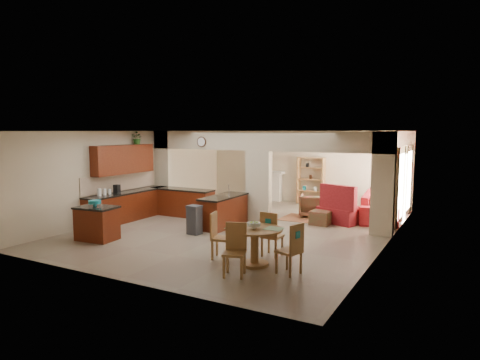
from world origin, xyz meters
The scene contains 39 objects.
floor centered at (0.00, 0.00, 0.00)m, with size 10.00×10.00×0.00m, color #786953.
ceiling centered at (0.00, 0.00, 2.80)m, with size 10.00×10.00×0.00m, color white.
wall_back centered at (0.00, 5.00, 1.40)m, with size 8.00×8.00×0.00m, color #C1AF8D.
wall_front centered at (0.00, -5.00, 1.40)m, with size 8.00×8.00×0.00m, color #C1AF8D.
wall_left centered at (-4.00, 0.00, 1.40)m, with size 10.00×10.00×0.00m, color #C1AF8D.
wall_right centered at (4.00, 0.00, 1.40)m, with size 10.00×10.00×0.00m, color #C1AF8D.
partition_left_pier centered at (-3.70, 1.00, 1.40)m, with size 0.60×0.25×2.80m, color #C1AF8D.
partition_center_pier centered at (0.00, 1.00, 1.10)m, with size 0.80×0.25×2.20m, color #C1AF8D.
partition_right_pier centered at (3.70, 1.00, 1.40)m, with size 0.60×0.25×2.80m, color #C1AF8D.
partition_header centered at (0.00, 1.00, 2.50)m, with size 8.00×0.25×0.60m, color #C1AF8D.
kitchen_counter centered at (-3.26, -0.25, 0.46)m, with size 2.52×3.29×1.48m.
upper_cabinets centered at (-3.82, -0.80, 1.92)m, with size 0.35×2.40×0.90m, color #3D1007.
peninsula centered at (-0.60, -0.11, 0.46)m, with size 0.70×1.85×0.91m.
wall_clock centered at (-2.00, 0.85, 2.45)m, with size 0.34×0.34×0.03m, color #442616.
rug centered at (1.20, 2.10, 0.01)m, with size 1.60×1.30×0.01m, color #975536.
fireplace centered at (-1.60, 4.83, 0.61)m, with size 1.60×0.35×1.20m.
shelving_unit centered at (0.35, 4.82, 0.90)m, with size 1.00×0.32×1.80m, color brown.
window_a centered at (3.97, 2.30, 1.20)m, with size 0.02×0.90×1.90m, color white.
window_b centered at (3.97, 4.00, 1.20)m, with size 0.02×0.90×1.90m, color white.
glazed_door centered at (3.97, 3.15, 1.05)m, with size 0.02×0.70×2.10m, color white.
drape_a_left centered at (3.93, 1.70, 1.20)m, with size 0.10×0.28×2.30m, color #3C1B18.
drape_a_right centered at (3.93, 2.90, 1.20)m, with size 0.10×0.28×2.30m, color #3C1B18.
drape_b_left centered at (3.93, 3.40, 1.20)m, with size 0.10×0.28×2.30m, color #3C1B18.
drape_b_right centered at (3.93, 4.60, 1.20)m, with size 0.10×0.28×2.30m, color #3C1B18.
ceiling_fan centered at (1.50, 3.00, 2.56)m, with size 1.00×1.00×0.10m, color white.
kitchen_island centered at (-2.65, -3.04, 0.44)m, with size 1.08×0.82×0.87m.
teal_bowl centered at (-2.74, -3.01, 0.95)m, with size 0.32×0.32×0.15m, color teal.
trash_can centered at (-0.80, -1.32, 0.36)m, with size 0.34×0.29×0.73m, color #2C2C2E.
dining_table centered at (1.87, -2.96, 0.52)m, with size 1.16×1.16×0.79m.
fruit_bowl centered at (1.86, -2.99, 0.87)m, with size 0.27×0.27×0.15m, color #80B426.
sofa centered at (3.30, 3.26, 0.42)m, with size 1.11×2.85×0.83m, color maroon.
chaise centered at (2.30, 2.11, 0.24)m, with size 1.20×0.98×0.48m, color maroon.
armchair centered at (1.22, 2.51, 0.37)m, with size 0.78×0.80×0.73m, color maroon.
ottoman centered at (1.85, 1.50, 0.21)m, with size 0.57×0.57×0.41m, color maroon.
plant centered at (-3.82, -0.15, 2.58)m, with size 0.38×0.33×0.42m, color #1D4713.
chair_north centered at (1.90, -2.24, 0.55)m, with size 0.43×0.44×1.02m.
chair_east centered at (2.77, -3.13, 0.55)m, with size 0.52×0.52×1.02m.
chair_south centered at (1.79, -3.67, 0.55)m, with size 0.53×0.53×1.02m.
chair_west centered at (0.93, -2.89, 0.55)m, with size 0.51×0.51×1.02m.
Camera 1 is at (5.78, -10.75, 2.81)m, focal length 32.00 mm.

